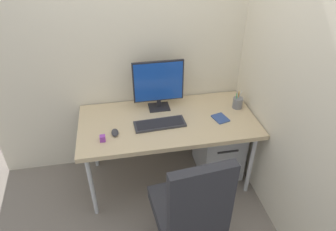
{
  "coord_description": "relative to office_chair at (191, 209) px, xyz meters",
  "views": [
    {
      "loc": [
        -0.41,
        -2.18,
        2.27
      ],
      "look_at": [
        -0.01,
        -0.08,
        0.82
      ],
      "focal_mm": 32.15,
      "sensor_mm": 36.0,
      "label": 1
    }
  ],
  "objects": [
    {
      "name": "monitor",
      "position": [
        -0.05,
        1.08,
        0.43
      ],
      "size": [
        0.47,
        0.16,
        0.47
      ],
      "color": "black",
      "rests_on": "desk"
    },
    {
      "name": "filing_cabinet",
      "position": [
        0.53,
        0.9,
        -0.24
      ],
      "size": [
        0.4,
        0.49,
        0.6
      ],
      "color": "#B2B5BA",
      "rests_on": "ground_plane"
    },
    {
      "name": "pen_holder",
      "position": [
        0.68,
        0.94,
        0.23
      ],
      "size": [
        0.09,
        0.09,
        0.18
      ],
      "color": "slate",
      "rests_on": "desk"
    },
    {
      "name": "desk_clamp_accessory",
      "position": [
        -0.58,
        0.66,
        0.2
      ],
      "size": [
        0.04,
        0.04,
        0.05
      ],
      "primitive_type": "cube",
      "color": "purple",
      "rests_on": "desk"
    },
    {
      "name": "ground_plane",
      "position": [
        -0.0,
        0.85,
        -0.54
      ],
      "size": [
        8.0,
        8.0,
        0.0
      ],
      "primitive_type": "plane",
      "color": "slate"
    },
    {
      "name": "notebook",
      "position": [
        0.47,
        0.78,
        0.18
      ],
      "size": [
        0.15,
        0.17,
        0.01
      ],
      "primitive_type": "cube",
      "rotation": [
        0.0,
        0.0,
        0.27
      ],
      "color": "#334C8C",
      "rests_on": "desk"
    },
    {
      "name": "office_chair",
      "position": [
        0.0,
        0.0,
        0.0
      ],
      "size": [
        0.55,
        0.58,
        1.07
      ],
      "color": "black",
      "rests_on": "ground_plane"
    },
    {
      "name": "wall_side_right",
      "position": [
        0.82,
        0.61,
        0.86
      ],
      "size": [
        0.04,
        2.46,
        2.8
      ],
      "primitive_type": "cube",
      "color": "beige",
      "rests_on": "ground_plane"
    },
    {
      "name": "mouse",
      "position": [
        -0.48,
        0.73,
        0.19
      ],
      "size": [
        0.06,
        0.11,
        0.03
      ],
      "primitive_type": "ellipsoid",
      "rotation": [
        0.0,
        0.0,
        0.03
      ],
      "color": "#333338",
      "rests_on": "desk"
    },
    {
      "name": "desk",
      "position": [
        -0.0,
        0.85,
        0.13
      ],
      "size": [
        1.58,
        0.78,
        0.72
      ],
      "color": "#D1B78C",
      "rests_on": "ground_plane"
    },
    {
      "name": "wall_back",
      "position": [
        -0.0,
        1.27,
        0.86
      ],
      "size": [
        3.27,
        0.04,
        2.8
      ],
      "primitive_type": "cube",
      "color": "beige",
      "rests_on": "ground_plane"
    },
    {
      "name": "keyboard",
      "position": [
        -0.09,
        0.79,
        0.19
      ],
      "size": [
        0.45,
        0.19,
        0.02
      ],
      "color": "#333338",
      "rests_on": "desk"
    }
  ]
}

